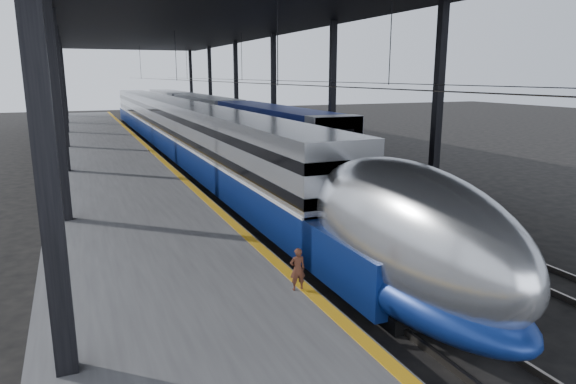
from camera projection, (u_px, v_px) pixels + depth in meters
ground at (278, 273)px, 15.52m from camera, size 160.00×160.00×0.00m
platform at (108, 163)px, 32.06m from camera, size 6.00×80.00×1.00m
yellow_strip at (153, 152)px, 33.01m from camera, size 0.30×80.00×0.01m
rails at (231, 161)px, 35.18m from camera, size 6.52×80.00×0.16m
canopy at (188, 22)px, 32.19m from camera, size 18.00×75.00×9.47m
tgv_train at (182, 131)px, 37.50m from camera, size 2.76×65.20×3.96m
second_train at (207, 116)px, 50.54m from camera, size 2.78×56.05×3.82m
child at (298, 269)px, 11.73m from camera, size 0.39×0.28×1.01m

